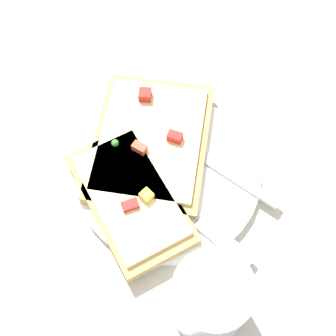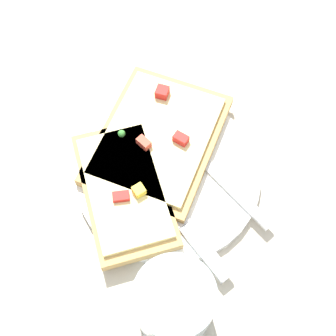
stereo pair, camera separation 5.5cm
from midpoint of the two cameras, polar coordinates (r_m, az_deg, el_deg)
ground_plane at (r=0.57m, az=-2.75°, el=-1.28°), size 4.00×4.00×0.00m
plate at (r=0.56m, az=-2.78°, el=-1.01°), size 0.22×0.22×0.01m
fork at (r=0.57m, az=-0.05°, el=2.12°), size 0.05×0.23×0.01m
knife at (r=0.53m, az=0.04°, el=-6.32°), size 0.05×0.20×0.01m
pizza_slice_main at (r=0.57m, az=-4.89°, el=3.03°), size 0.22×0.19×0.03m
pizza_slice_corner at (r=0.54m, az=-7.53°, el=-3.88°), size 0.17×0.19×0.03m
crumb_scatter at (r=0.56m, az=-8.37°, el=-1.14°), size 0.01×0.05×0.01m
drinking_glass at (r=0.47m, az=1.76°, el=-16.05°), size 0.08×0.08×0.09m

